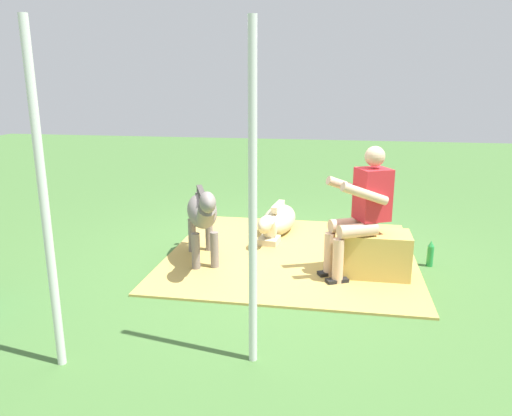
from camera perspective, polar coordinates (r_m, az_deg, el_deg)
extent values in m
plane|color=#426B33|center=(5.51, 2.32, -6.27)|extent=(24.00, 24.00, 0.00)
cube|color=tan|center=(5.71, 4.19, -5.41)|extent=(2.80, 2.79, 0.02)
cube|color=tan|center=(5.16, 13.66, -5.36)|extent=(0.71, 0.41, 0.48)
cylinder|color=#D8AD8C|center=(4.88, 11.85, -2.59)|extent=(0.42, 0.30, 0.14)
cylinder|color=#D8AD8C|center=(4.89, 9.59, -6.26)|extent=(0.11, 0.11, 0.48)
cube|color=black|center=(4.97, 9.48, -8.50)|extent=(0.24, 0.19, 0.06)
cylinder|color=#D8AD8C|center=(5.05, 10.77, -1.95)|extent=(0.42, 0.30, 0.14)
cylinder|color=#D8AD8C|center=(5.06, 8.59, -5.50)|extent=(0.11, 0.11, 0.48)
cube|color=black|center=(5.13, 8.50, -7.68)|extent=(0.24, 0.19, 0.06)
cube|color=red|center=(4.98, 13.53, 1.59)|extent=(0.39, 0.38, 0.52)
cylinder|color=#D8AD8C|center=(4.74, 12.64, 1.62)|extent=(0.49, 0.30, 0.26)
cylinder|color=#D8AD8C|center=(5.02, 10.87, 2.42)|extent=(0.49, 0.30, 0.26)
sphere|color=#D8AD8C|center=(4.91, 13.79, 5.91)|extent=(0.20, 0.20, 0.20)
ellipsoid|color=slate|center=(5.38, -6.36, -0.31)|extent=(0.60, 0.90, 0.34)
cylinder|color=slate|center=(5.24, -4.88, -5.03)|extent=(0.09, 0.09, 0.42)
cylinder|color=slate|center=(5.22, -7.07, -5.16)|extent=(0.09, 0.09, 0.42)
cylinder|color=slate|center=(5.76, -5.52, -3.19)|extent=(0.09, 0.09, 0.42)
cylinder|color=slate|center=(5.75, -7.50, -3.29)|extent=(0.09, 0.09, 0.42)
cylinder|color=slate|center=(4.88, -5.87, -0.66)|extent=(0.30, 0.41, 0.33)
ellipsoid|color=slate|center=(4.66, -5.71, 0.67)|extent=(0.26, 0.36, 0.20)
cube|color=#433D3A|center=(5.34, -6.42, 1.66)|extent=(0.27, 0.58, 0.08)
cylinder|color=#433D3A|center=(5.85, -6.76, 0.38)|extent=(0.07, 0.07, 0.30)
ellipsoid|color=beige|center=(6.48, 2.74, -1.38)|extent=(0.49, 0.92, 0.36)
cube|color=beige|center=(6.02, 1.52, -3.93)|extent=(0.27, 0.30, 0.10)
cylinder|color=beige|center=(5.94, 1.49, -2.25)|extent=(0.21, 0.30, 0.30)
ellipsoid|color=beige|center=(5.75, 1.04, -1.99)|extent=(0.19, 0.32, 0.20)
cube|color=beige|center=(6.35, 2.59, 0.17)|extent=(0.13, 0.45, 0.08)
cylinder|color=#268C3F|center=(5.66, 19.76, -5.33)|extent=(0.07, 0.07, 0.23)
cone|color=#268C3F|center=(5.62, 19.89, -3.94)|extent=(0.06, 0.06, 0.06)
cylinder|color=silver|center=(3.25, -0.39, 0.67)|extent=(0.06, 0.06, 2.36)
cylinder|color=silver|center=(3.49, -23.59, 0.42)|extent=(0.06, 0.06, 2.36)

